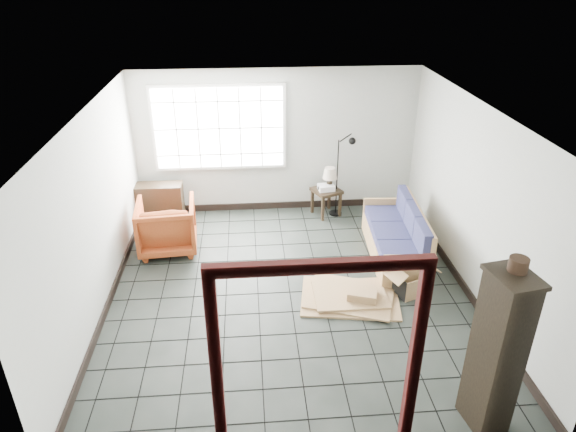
{
  "coord_description": "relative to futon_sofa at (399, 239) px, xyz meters",
  "views": [
    {
      "loc": [
        -0.52,
        -5.97,
        4.26
      ],
      "look_at": [
        -0.0,
        0.3,
        1.06
      ],
      "focal_mm": 32.0,
      "sensor_mm": 36.0,
      "label": 1
    }
  ],
  "objects": [
    {
      "name": "ground",
      "position": [
        -1.78,
        -0.84,
        -0.31
      ],
      "size": [
        5.5,
        5.5,
        0.0
      ],
      "primitive_type": "plane",
      "color": "black",
      "rests_on": "ground"
    },
    {
      "name": "room_shell",
      "position": [
        -1.78,
        -0.81,
        1.37
      ],
      "size": [
        5.02,
        5.52,
        2.61
      ],
      "color": "#A7ACA5",
      "rests_on": "ground"
    },
    {
      "name": "window_panel",
      "position": [
        -2.78,
        1.86,
        1.29
      ],
      "size": [
        2.32,
        0.08,
        1.52
      ],
      "color": "silver",
      "rests_on": "ground"
    },
    {
      "name": "doorway_trim",
      "position": [
        -1.78,
        -3.54,
        1.07
      ],
      "size": [
        1.8,
        0.08,
        2.2
      ],
      "color": "#350C0C",
      "rests_on": "ground"
    },
    {
      "name": "futon_sofa",
      "position": [
        0.0,
        0.0,
        0.0
      ],
      "size": [
        0.85,
        1.96,
        0.85
      ],
      "rotation": [
        0.0,
        0.0,
        -0.07
      ],
      "color": "olive",
      "rests_on": "ground"
    },
    {
      "name": "armchair",
      "position": [
        -3.63,
        0.53,
        0.15
      ],
      "size": [
        0.96,
        0.91,
        0.92
      ],
      "primitive_type": "imported",
      "rotation": [
        0.0,
        0.0,
        3.22
      ],
      "color": "maroon",
      "rests_on": "ground"
    },
    {
      "name": "side_table",
      "position": [
        -0.91,
        1.56,
        0.11
      ],
      "size": [
        0.6,
        0.6,
        0.5
      ],
      "rotation": [
        0.0,
        0.0,
        0.41
      ],
      "color": "black",
      "rests_on": "ground"
    },
    {
      "name": "table_lamp",
      "position": [
        -0.85,
        1.58,
        0.48
      ],
      "size": [
        0.32,
        0.32,
        0.41
      ],
      "rotation": [
        0.0,
        0.0,
        0.24
      ],
      "color": "black",
      "rests_on": "side_table"
    },
    {
      "name": "projector",
      "position": [
        -0.93,
        1.53,
        0.25
      ],
      "size": [
        0.31,
        0.25,
        0.1
      ],
      "rotation": [
        0.0,
        0.0,
        0.14
      ],
      "color": "silver",
      "rests_on": "side_table"
    },
    {
      "name": "floor_lamp",
      "position": [
        -0.62,
        1.56,
        0.51
      ],
      "size": [
        0.47,
        0.31,
        1.53
      ],
      "rotation": [
        0.0,
        0.0,
        0.38
      ],
      "color": "black",
      "rests_on": "ground"
    },
    {
      "name": "console_shelf",
      "position": [
        -3.93,
        1.56,
        0.04
      ],
      "size": [
        0.9,
        0.36,
        0.7
      ],
      "rotation": [
        0.0,
        0.0,
        -0.01
      ],
      "color": "black",
      "rests_on": "ground"
    },
    {
      "name": "tall_shelf",
      "position": [
        -0.02,
        -3.24,
        0.6
      ],
      "size": [
        0.45,
        0.54,
        1.78
      ],
      "rotation": [
        0.0,
        0.0,
        0.18
      ],
      "color": "black",
      "rests_on": "ground"
    },
    {
      "name": "pot",
      "position": [
        0.03,
        -3.18,
        1.54
      ],
      "size": [
        0.22,
        0.22,
        0.13
      ],
      "rotation": [
        0.0,
        0.0,
        -0.29
      ],
      "color": "black",
      "rests_on": "tall_shelf"
    },
    {
      "name": "open_box",
      "position": [
        -0.08,
        -0.96,
        -0.15
      ],
      "size": [
        0.84,
        0.62,
        0.43
      ],
      "rotation": [
        0.0,
        0.0,
        0.38
      ],
      "color": "#967448",
      "rests_on": "ground"
    },
    {
      "name": "cardboard_pile",
      "position": [
        -0.94,
        -1.07,
        -0.26
      ],
      "size": [
        1.47,
        1.22,
        0.19
      ],
      "rotation": [
        0.0,
        0.0,
        -0.21
      ],
      "color": "#967448",
      "rests_on": "ground"
    }
  ]
}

